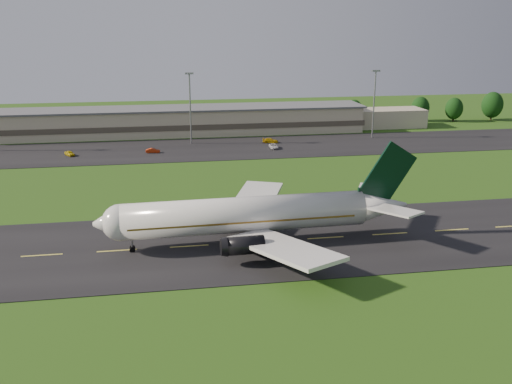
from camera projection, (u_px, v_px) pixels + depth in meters
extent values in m
plane|color=#254C13|center=(189.00, 247.00, 88.83)|extent=(360.00, 360.00, 0.00)
cube|color=black|center=(189.00, 246.00, 88.82)|extent=(220.00, 30.00, 0.10)
cube|color=black|center=(175.00, 150.00, 156.92)|extent=(260.00, 30.00, 0.10)
cylinder|color=silver|center=(245.00, 215.00, 88.88)|extent=(38.14, 6.68, 5.60)
sphere|color=silver|center=(120.00, 222.00, 85.35)|extent=(5.60, 5.60, 5.60)
cone|color=silver|center=(107.00, 223.00, 84.97)|extent=(4.15, 5.49, 5.38)
cone|color=silver|center=(380.00, 206.00, 93.07)|extent=(9.15, 5.74, 5.49)
cube|color=brown|center=(242.00, 217.00, 88.89)|extent=(35.15, 6.63, 0.28)
cube|color=black|center=(116.00, 219.00, 85.08)|extent=(2.08, 3.06, 0.65)
cube|color=silver|center=(284.00, 248.00, 79.61)|extent=(14.52, 20.14, 2.20)
cube|color=silver|center=(254.00, 202.00, 100.31)|extent=(13.69, 20.21, 2.20)
cube|color=silver|center=(394.00, 210.00, 88.11)|extent=(7.68, 9.37, 0.91)
cube|color=silver|center=(369.00, 192.00, 97.52)|extent=(7.36, 9.39, 0.91)
cube|color=black|center=(372.00, 196.00, 92.28)|extent=(5.01, 0.69, 3.00)
cube|color=black|center=(388.00, 173.00, 91.70)|extent=(9.44, 0.72, 10.55)
cylinder|color=black|center=(245.00, 245.00, 81.61)|extent=(5.67, 2.86, 2.70)
cylinder|color=black|center=(228.00, 211.00, 96.67)|extent=(5.67, 2.86, 2.70)
cube|color=tan|center=(172.00, 122.00, 178.50)|extent=(120.00, 15.00, 8.00)
cube|color=#4C4438|center=(172.00, 124.00, 178.73)|extent=(121.00, 15.40, 1.60)
cube|color=#595B60|center=(171.00, 108.00, 177.32)|extent=(122.00, 16.00, 0.50)
cube|color=tan|center=(382.00, 118.00, 191.82)|extent=(28.00, 11.00, 6.00)
cylinder|color=gray|center=(190.00, 109.00, 162.46)|extent=(0.44, 0.44, 20.00)
cube|color=gray|center=(189.00, 73.00, 159.60)|extent=(2.40, 1.20, 0.50)
cylinder|color=gray|center=(374.00, 105.00, 171.22)|extent=(0.44, 0.44, 20.00)
cube|color=gray|center=(376.00, 71.00, 168.36)|extent=(2.40, 1.20, 0.50)
cylinder|color=black|center=(56.00, 129.00, 182.27)|extent=(0.56, 0.56, 2.33)
ellipsoid|color=black|center=(55.00, 120.00, 181.46)|extent=(5.45, 5.45, 6.81)
cylinder|color=black|center=(304.00, 121.00, 196.73)|extent=(0.56, 0.56, 2.54)
ellipsoid|color=black|center=(305.00, 112.00, 195.85)|extent=(5.93, 5.93, 7.41)
cylinder|color=black|center=(353.00, 120.00, 199.08)|extent=(0.56, 0.56, 2.58)
ellipsoid|color=black|center=(354.00, 111.00, 198.19)|extent=(6.03, 6.03, 7.54)
cylinder|color=black|center=(420.00, 117.00, 203.77)|extent=(0.56, 0.56, 2.72)
ellipsoid|color=black|center=(420.00, 108.00, 202.83)|extent=(6.36, 6.36, 7.95)
cylinder|color=black|center=(453.00, 118.00, 203.16)|extent=(0.56, 0.56, 2.64)
ellipsoid|color=black|center=(454.00, 109.00, 202.25)|extent=(6.16, 6.16, 7.70)
cylinder|color=black|center=(491.00, 116.00, 205.65)|extent=(0.56, 0.56, 3.19)
ellipsoid|color=black|center=(492.00, 105.00, 204.55)|extent=(7.45, 7.45, 9.31)
imported|color=#C5AB0B|center=(70.00, 153.00, 149.62)|extent=(3.29, 4.03, 1.29)
imported|color=#A4280A|center=(153.00, 151.00, 152.97)|extent=(3.87, 1.76, 1.23)
imported|color=silver|center=(274.00, 146.00, 158.37)|extent=(2.22, 4.59, 1.26)
imported|color=gold|center=(270.00, 141.00, 165.97)|extent=(4.91, 2.86, 1.34)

